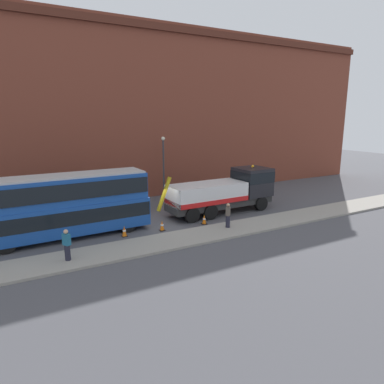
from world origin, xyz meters
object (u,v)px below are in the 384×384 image
at_px(recovery_tow_truck, 226,191).
at_px(street_lamp, 164,163).
at_px(traffic_cone_near_bus, 124,231).
at_px(traffic_cone_near_truck, 204,220).
at_px(pedestrian_onlooker, 67,245).
at_px(traffic_cone_midway, 162,226).
at_px(pedestrian_bystander, 228,216).
at_px(double_decker_bus, 62,204).

xyz_separation_m(recovery_tow_truck, street_lamp, (-2.57, 6.39, 1.71)).
distance_m(traffic_cone_near_bus, street_lamp, 10.79).
bearing_deg(traffic_cone_near_truck, street_lamp, 85.91).
distance_m(pedestrian_onlooker, traffic_cone_near_truck, 10.03).
height_order(traffic_cone_midway, traffic_cone_near_truck, same).
bearing_deg(recovery_tow_truck, street_lamp, 110.32).
distance_m(pedestrian_onlooker, traffic_cone_midway, 6.98).
distance_m(traffic_cone_near_bus, traffic_cone_midway, 2.62).
height_order(pedestrian_bystander, traffic_cone_near_bus, pedestrian_bystander).
height_order(pedestrian_onlooker, traffic_cone_near_bus, pedestrian_onlooker).
bearing_deg(traffic_cone_near_bus, pedestrian_bystander, -17.10).
bearing_deg(recovery_tow_truck, traffic_cone_near_bus, -171.13).
relative_size(recovery_tow_truck, street_lamp, 1.75).
bearing_deg(street_lamp, recovery_tow_truck, -68.07).
relative_size(pedestrian_bystander, traffic_cone_near_truck, 2.38).
distance_m(recovery_tow_truck, traffic_cone_near_truck, 3.98).
bearing_deg(recovery_tow_truck, pedestrian_onlooker, -163.74).
height_order(recovery_tow_truck, street_lamp, street_lamp).
height_order(double_decker_bus, traffic_cone_near_bus, double_decker_bus).
bearing_deg(recovery_tow_truck, pedestrian_bystander, -123.67).
xyz_separation_m(pedestrian_bystander, traffic_cone_midway, (-4.07, 1.95, -0.64)).
xyz_separation_m(recovery_tow_truck, traffic_cone_near_truck, (-3.17, -1.95, -1.42)).
bearing_deg(street_lamp, double_decker_bus, -147.16).
relative_size(recovery_tow_truck, traffic_cone_near_truck, 14.13).
height_order(traffic_cone_near_bus, traffic_cone_midway, same).
xyz_separation_m(pedestrian_onlooker, traffic_cone_near_truck, (9.76, 2.21, -0.64)).
relative_size(recovery_tow_truck, traffic_cone_near_bus, 14.13).
height_order(recovery_tow_truck, pedestrian_onlooker, recovery_tow_truck).
height_order(traffic_cone_midway, street_lamp, street_lamp).
distance_m(traffic_cone_near_truck, street_lamp, 8.93).
bearing_deg(pedestrian_bystander, recovery_tow_truck, -76.58).
xyz_separation_m(traffic_cone_midway, traffic_cone_near_truck, (3.24, -0.18, 0.00)).
distance_m(pedestrian_bystander, traffic_cone_midway, 4.56).
bearing_deg(double_decker_bus, traffic_cone_midway, -17.78).
bearing_deg(traffic_cone_midway, recovery_tow_truck, 15.51).
bearing_deg(street_lamp, traffic_cone_near_bus, -128.70).
relative_size(traffic_cone_near_bus, street_lamp, 0.12).
bearing_deg(traffic_cone_midway, street_lamp, 64.84).
distance_m(pedestrian_onlooker, traffic_cone_near_bus, 4.68).
relative_size(double_decker_bus, traffic_cone_near_truck, 15.42).
xyz_separation_m(traffic_cone_near_bus, traffic_cone_near_truck, (5.86, -0.28, 0.00)).
bearing_deg(traffic_cone_midway, traffic_cone_near_truck, -3.11).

